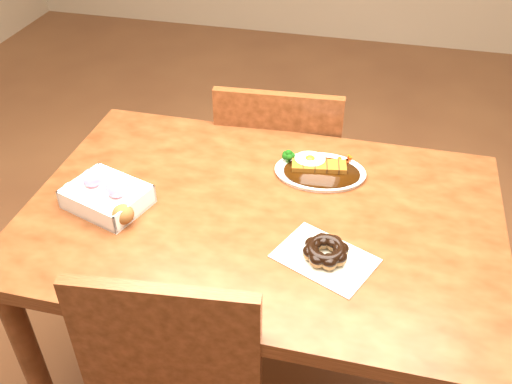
% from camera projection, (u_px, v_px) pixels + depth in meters
% --- Properties ---
extents(ground, '(6.00, 6.00, 0.00)m').
position_uv_depth(ground, '(260.00, 384.00, 1.91)').
color(ground, brown).
rests_on(ground, ground).
extents(table, '(1.20, 0.80, 0.75)m').
position_uv_depth(table, '(262.00, 240.00, 1.51)').
color(table, '#43200D').
rests_on(table, ground).
extents(chair_far, '(0.45, 0.45, 0.87)m').
position_uv_depth(chair_far, '(281.00, 175.00, 2.04)').
color(chair_far, '#43200D').
rests_on(chair_far, ground).
extents(katsu_curry_plate, '(0.26, 0.20, 0.05)m').
position_uv_depth(katsu_curry_plate, '(319.00, 169.00, 1.58)').
color(katsu_curry_plate, white).
rests_on(katsu_curry_plate, table).
extents(donut_box, '(0.24, 0.21, 0.06)m').
position_uv_depth(donut_box, '(105.00, 196.00, 1.46)').
color(donut_box, white).
rests_on(donut_box, table).
extents(pon_de_ring, '(0.26, 0.23, 0.04)m').
position_uv_depth(pon_de_ring, '(326.00, 252.00, 1.30)').
color(pon_de_ring, silver).
rests_on(pon_de_ring, table).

